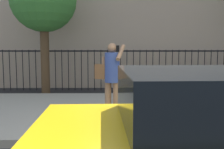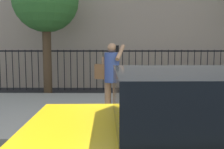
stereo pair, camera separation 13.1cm
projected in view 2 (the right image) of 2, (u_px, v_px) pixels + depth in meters
ground_plane at (156, 148)px, 4.28m from camera, size 60.00×60.00×0.00m
sidewalk at (142, 111)px, 6.46m from camera, size 28.00×4.40×0.15m
iron_fence at (132, 65)px, 10.04m from camera, size 12.03×0.04×1.60m
pedestrian_on_phone at (111, 73)px, 5.84m from camera, size 0.71×0.52×1.63m
street_tree_near at (46, 0)px, 8.92m from camera, size 2.31×2.31×4.53m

